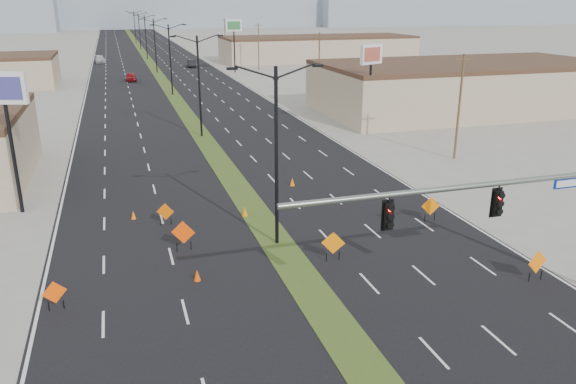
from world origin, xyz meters
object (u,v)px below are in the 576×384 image
object	(u,v)px
construction_sign_3	(333,244)
pole_sign_east_far	(234,29)
signal_mast	(533,208)
car_left	(131,77)
cone_2	(292,182)
pole_sign_east_near	(371,61)
car_mid	(191,64)
car_far	(100,60)
streetlight_4	(146,36)
construction_sign_1	(183,233)
cone_0	(197,275)
streetlight_0	(276,152)
streetlight_3	(155,44)
streetlight_1	(199,83)
cone_1	(245,211)
streetlight_6	(135,26)
pole_sign_west	(4,100)
construction_sign_5	(431,207)
construction_sign_4	(537,263)
streetlight_5	(139,30)
streetlight_2	(170,57)
construction_sign_2	(165,213)
cone_3	(133,215)

from	to	relation	value
construction_sign_3	pole_sign_east_far	distance (m)	84.41
signal_mast	car_left	xyz separation A→B (m)	(-13.81, 83.28, -4.08)
cone_2	pole_sign_east_near	bearing A→B (deg)	48.66
car_left	pole_sign_east_near	distance (m)	53.94
car_mid	pole_sign_east_far	bearing A→B (deg)	-55.26
car_far	signal_mast	bearing A→B (deg)	-86.32
signal_mast	streetlight_4	bearing A→B (deg)	94.01
construction_sign_1	cone_0	distance (m)	3.84
signal_mast	streetlight_0	xyz separation A→B (m)	(-8.56, 10.00, 0.63)
streetlight_3	streetlight_4	size ratio (longest dim) A/B	1.00
streetlight_1	cone_1	bearing A→B (deg)	-91.99
cone_2	car_far	bearing A→B (deg)	98.66
streetlight_6	cone_2	xyz separation A→B (m)	(4.01, -158.19, -5.11)
streetlight_4	pole_sign_west	distance (m)	103.28
construction_sign_5	pole_sign_east_far	size ratio (longest dim) A/B	0.16
streetlight_1	cone_2	xyz separation A→B (m)	(4.01, -18.19, -5.11)
car_left	pole_sign_west	world-z (taller)	pole_sign_west
construction_sign_4	streetlight_1	bearing A→B (deg)	96.46
streetlight_3	streetlight_6	distance (m)	84.00
streetlight_5	streetlight_6	size ratio (longest dim) A/B	1.00
car_mid	pole_sign_west	bearing A→B (deg)	-100.93
streetlight_0	streetlight_2	world-z (taller)	same
construction_sign_2	streetlight_6	bearing A→B (deg)	107.80
pole_sign_east_far	construction_sign_2	bearing A→B (deg)	-114.20
pole_sign_west	pole_sign_east_near	world-z (taller)	pole_sign_west
streetlight_1	streetlight_2	world-z (taller)	same
pole_sign_west	construction_sign_4	bearing A→B (deg)	-17.31
cone_0	pole_sign_east_near	distance (m)	36.21
construction_sign_2	cone_3	xyz separation A→B (m)	(-1.88, 1.65, -0.57)
cone_1	cone_2	bearing A→B (deg)	46.70
streetlight_2	pole_sign_west	size ratio (longest dim) A/B	1.10
signal_mast	pole_sign_east_far	xyz separation A→B (m)	(5.95, 90.16, 3.26)
signal_mast	construction_sign_1	size ratio (longest dim) A/B	9.21
streetlight_1	pole_sign_east_near	size ratio (longest dim) A/B	1.11
streetlight_3	car_far	world-z (taller)	streetlight_3
pole_sign_west	car_mid	bearing A→B (deg)	92.38
streetlight_2	construction_sign_4	bearing A→B (deg)	-80.26
streetlight_2	streetlight_5	world-z (taller)	same
streetlight_4	cone_2	size ratio (longest dim) A/B	16.03
streetlight_0	streetlight_2	bearing A→B (deg)	90.00
streetlight_1	car_mid	size ratio (longest dim) A/B	2.25
streetlight_6	construction_sign_5	bearing A→B (deg)	-86.52
construction_sign_1	car_left	bearing A→B (deg)	111.56
streetlight_1	streetlight_5	bearing A→B (deg)	90.00
construction_sign_2	construction_sign_1	bearing A→B (deg)	-61.84
car_left	cone_2	world-z (taller)	car_left
car_left	construction_sign_5	xyz separation A→B (m)	(15.44, -72.77, 0.23)
streetlight_6	construction_sign_1	size ratio (longest dim) A/B	5.66
streetlight_1	pole_sign_west	distance (m)	23.46
streetlight_0	streetlight_2	xyz separation A→B (m)	(0.00, 56.00, 0.00)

